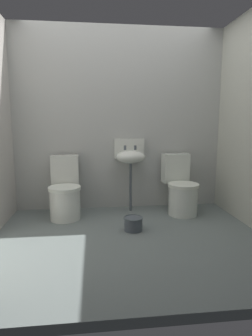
# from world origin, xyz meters

# --- Properties ---
(ground_plane) EXTENTS (3.27, 2.54, 0.08)m
(ground_plane) POSITION_xyz_m (0.00, 0.00, -0.04)
(ground_plane) COLOR slate
(wall_back) EXTENTS (3.27, 0.10, 2.48)m
(wall_back) POSITION_xyz_m (0.00, 1.12, 1.24)
(wall_back) COLOR #B1B4AF
(wall_back) RESTS_ON ground
(toilet_left) EXTENTS (0.42, 0.61, 0.78)m
(toilet_left) POSITION_xyz_m (-0.74, 0.72, 0.32)
(toilet_left) COLOR white
(toilet_left) RESTS_ON ground
(toilet_right) EXTENTS (0.43, 0.62, 0.78)m
(toilet_right) POSITION_xyz_m (0.79, 0.72, 0.32)
(toilet_right) COLOR silver
(toilet_right) RESTS_ON ground
(sink) EXTENTS (0.42, 0.35, 0.99)m
(sink) POSITION_xyz_m (0.13, 0.91, 0.75)
(sink) COLOR #4A525A
(sink) RESTS_ON ground
(bucket) EXTENTS (0.22, 0.22, 0.16)m
(bucket) POSITION_xyz_m (0.07, 0.16, 0.08)
(bucket) COLOR #4A525A
(bucket) RESTS_ON ground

